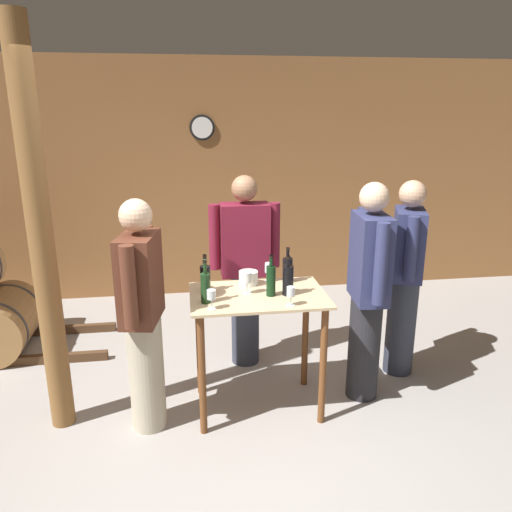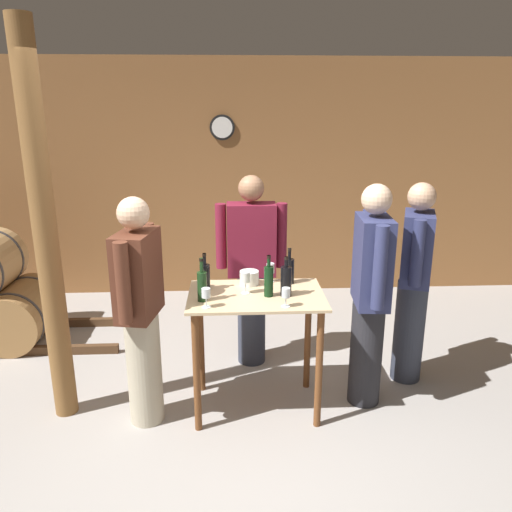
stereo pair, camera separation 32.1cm
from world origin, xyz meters
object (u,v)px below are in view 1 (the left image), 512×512
at_px(wine_glass_near_right, 269,268).
at_px(wine_bottle_right, 288,280).
at_px(wine_bottle_far_right, 288,269).
at_px(wine_glass_near_left, 211,296).
at_px(wine_bottle_far_left, 205,287).
at_px(person_visitor_bearded, 142,313).
at_px(person_host, 245,268).
at_px(person_visitor_with_scarf, 368,289).
at_px(wine_bottle_center, 271,280).
at_px(wooden_post, 41,240).
at_px(ice_bucket, 248,278).
at_px(wine_glass_far_side, 291,293).
at_px(wine_bottle_left, 205,278).
at_px(wine_glass_near_center, 247,278).
at_px(person_visitor_near_door, 405,275).

bearing_deg(wine_glass_near_right, wine_bottle_right, -74.28).
relative_size(wine_bottle_far_right, wine_glass_near_left, 2.03).
relative_size(wine_bottle_far_left, person_visitor_bearded, 0.19).
bearing_deg(person_host, person_visitor_bearded, -133.47).
xyz_separation_m(person_host, person_visitor_with_scarf, (0.83, -0.67, 0.01)).
bearing_deg(wine_bottle_center, wooden_post, 178.18).
relative_size(wooden_post, person_visitor_bearded, 1.67).
bearing_deg(ice_bucket, wine_bottle_center, -62.60).
distance_m(wine_bottle_right, person_host, 0.80).
bearing_deg(wine_bottle_right, person_host, 105.39).
relative_size(wine_bottle_right, wine_glass_near_right, 1.97).
xyz_separation_m(wine_glass_near_left, person_visitor_bearded, (-0.45, 0.11, -0.14)).
relative_size(wooden_post, wine_bottle_center, 9.17).
distance_m(wine_bottle_center, wine_glass_far_side, 0.22).
bearing_deg(wine_bottle_center, wine_bottle_far_right, 56.47).
relative_size(wine_bottle_center, person_visitor_with_scarf, 0.18).
relative_size(wine_bottle_far_right, person_host, 0.16).
xyz_separation_m(wine_bottle_left, ice_bucket, (0.32, 0.09, -0.05)).
height_order(wine_bottle_far_right, wine_glass_near_center, wine_bottle_far_right).
bearing_deg(wine_bottle_far_right, wine_glass_near_left, -143.24).
xyz_separation_m(wine_glass_near_right, person_host, (-0.12, 0.46, -0.14)).
xyz_separation_m(wine_bottle_far_right, person_host, (-0.26, 0.49, -0.14)).
distance_m(wine_bottle_center, person_visitor_with_scarf, 0.76).
relative_size(wine_bottle_far_right, person_visitor_with_scarf, 0.16).
relative_size(person_visitor_bearded, person_visitor_near_door, 1.00).
bearing_deg(wooden_post, wine_glass_near_right, 9.30).
xyz_separation_m(wine_bottle_far_right, wine_glass_near_center, (-0.33, -0.20, 0.01)).
relative_size(person_host, person_visitor_bearded, 1.01).
height_order(wine_bottle_far_right, person_visitor_bearded, person_visitor_bearded).
height_order(wooden_post, wine_glass_far_side, wooden_post).
distance_m(wine_bottle_far_left, wine_bottle_center, 0.46).
bearing_deg(person_visitor_with_scarf, ice_bucket, 169.35).
height_order(wine_glass_near_center, wine_glass_far_side, wine_glass_near_center).
distance_m(wooden_post, person_visitor_near_door, 2.73).
relative_size(wine_glass_near_left, wine_glass_near_right, 0.92).
xyz_separation_m(wine_bottle_left, wine_glass_near_left, (0.02, -0.33, -0.01)).
xyz_separation_m(wine_glass_far_side, person_visitor_bearded, (-0.97, 0.12, -0.14)).
distance_m(wine_bottle_far_right, person_visitor_near_door, 1.02).
distance_m(wooden_post, person_visitor_bearded, 0.80).
bearing_deg(wine_bottle_center, wine_glass_near_left, -156.40).
xyz_separation_m(wine_bottle_right, person_visitor_bearded, (-1.00, -0.08, -0.16)).
bearing_deg(wine_bottle_right, person_visitor_near_door, 20.58).
bearing_deg(person_visitor_bearded, person_visitor_near_door, 12.97).
relative_size(wine_glass_near_left, ice_bucket, 0.94).
bearing_deg(wine_glass_far_side, wine_bottle_left, 147.29).
bearing_deg(wine_glass_near_left, person_visitor_near_door, 19.91).
bearing_deg(wine_glass_near_left, person_visitor_bearded, 166.77).
relative_size(wooden_post, person_visitor_with_scarf, 1.62).
xyz_separation_m(wine_bottle_far_left, wine_bottle_right, (0.57, 0.06, -0.00)).
height_order(wine_bottle_far_left, wine_bottle_center, wine_bottle_far_left).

